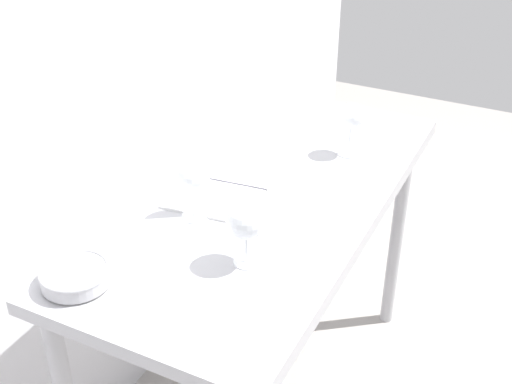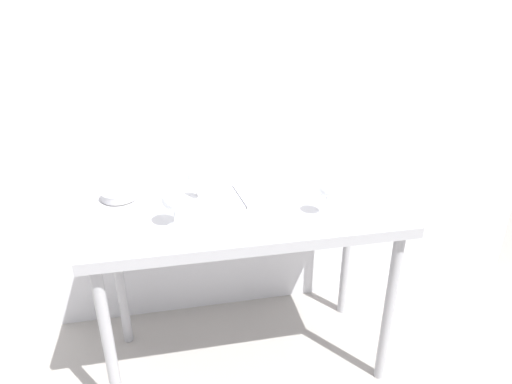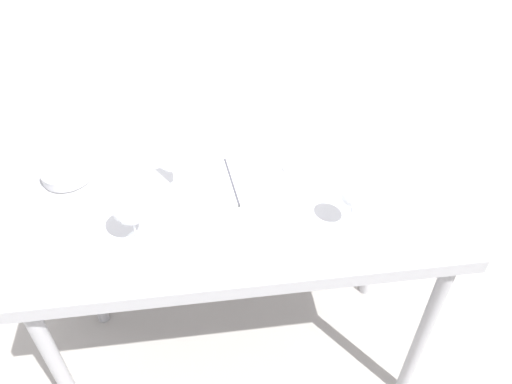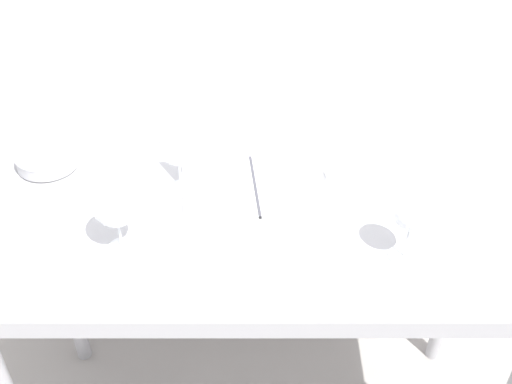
{
  "view_description": "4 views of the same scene",
  "coord_description": "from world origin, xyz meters",
  "px_view_note": "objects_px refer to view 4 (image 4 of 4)",
  "views": [
    {
      "loc": [
        -1.5,
        -0.72,
        1.92
      ],
      "look_at": [
        -0.08,
        -0.01,
        0.94
      ],
      "focal_mm": 47.22,
      "sensor_mm": 36.0,
      "label": 1
    },
    {
      "loc": [
        -0.31,
        -1.76,
        1.79
      ],
      "look_at": [
        0.05,
        0.02,
        0.97
      ],
      "focal_mm": 30.52,
      "sensor_mm": 36.0,
      "label": 2
    },
    {
      "loc": [
        -0.09,
        -1.16,
        1.98
      ],
      "look_at": [
        0.06,
        0.0,
        0.95
      ],
      "focal_mm": 34.04,
      "sensor_mm": 36.0,
      "label": 3
    },
    {
      "loc": [
        -0.01,
        -1.18,
        1.94
      ],
      "look_at": [
        -0.01,
        0.02,
        0.97
      ],
      "focal_mm": 44.67,
      "sensor_mm": 36.0,
      "label": 4
    }
  ],
  "objects_px": {
    "wine_glass_near_left": "(117,207)",
    "wine_glass_near_right": "(414,216)",
    "wine_glass_far_right": "(333,152)",
    "tasting_sheet_lower": "(425,182)",
    "tasting_bowl": "(49,158)",
    "wine_glass_far_left": "(180,149)",
    "tasting_sheet_upper": "(128,175)",
    "open_notebook": "(257,186)"
  },
  "relations": [
    {
      "from": "wine_glass_far_left",
      "to": "tasting_sheet_lower",
      "type": "relative_size",
      "value": 0.66
    },
    {
      "from": "wine_glass_far_right",
      "to": "tasting_sheet_upper",
      "type": "height_order",
      "value": "wine_glass_far_right"
    },
    {
      "from": "wine_glass_near_left",
      "to": "wine_glass_near_right",
      "type": "bearing_deg",
      "value": -2.64
    },
    {
      "from": "wine_glass_far_right",
      "to": "tasting_sheet_lower",
      "type": "xyz_separation_m",
      "value": [
        0.26,
        0.03,
        -0.12
      ]
    },
    {
      "from": "wine_glass_near_right",
      "to": "tasting_sheet_upper",
      "type": "height_order",
      "value": "wine_glass_near_right"
    },
    {
      "from": "wine_glass_far_left",
      "to": "open_notebook",
      "type": "bearing_deg",
      "value": 2.09
    },
    {
      "from": "tasting_sheet_upper",
      "to": "tasting_bowl",
      "type": "distance_m",
      "value": 0.22
    },
    {
      "from": "wine_glass_near_right",
      "to": "open_notebook",
      "type": "xyz_separation_m",
      "value": [
        -0.34,
        0.26,
        -0.12
      ]
    },
    {
      "from": "tasting_sheet_upper",
      "to": "tasting_bowl",
      "type": "height_order",
      "value": "tasting_bowl"
    },
    {
      "from": "wine_glass_near_left",
      "to": "tasting_sheet_upper",
      "type": "bearing_deg",
      "value": 97.34
    },
    {
      "from": "open_notebook",
      "to": "tasting_sheet_lower",
      "type": "distance_m",
      "value": 0.45
    },
    {
      "from": "wine_glass_near_left",
      "to": "tasting_sheet_lower",
      "type": "height_order",
      "value": "wine_glass_near_left"
    },
    {
      "from": "wine_glass_far_right",
      "to": "tasting_bowl",
      "type": "distance_m",
      "value": 0.77
    },
    {
      "from": "wine_glass_far_right",
      "to": "tasting_sheet_lower",
      "type": "distance_m",
      "value": 0.28
    },
    {
      "from": "tasting_sheet_upper",
      "to": "tasting_sheet_lower",
      "type": "xyz_separation_m",
      "value": [
        0.79,
        -0.03,
        0.0
      ]
    },
    {
      "from": "wine_glass_near_right",
      "to": "tasting_bowl",
      "type": "relative_size",
      "value": 1.03
    },
    {
      "from": "wine_glass_near_right",
      "to": "tasting_sheet_lower",
      "type": "distance_m",
      "value": 0.32
    },
    {
      "from": "tasting_sheet_upper",
      "to": "tasting_sheet_lower",
      "type": "distance_m",
      "value": 0.79
    },
    {
      "from": "wine_glass_far_right",
      "to": "wine_glass_far_left",
      "type": "bearing_deg",
      "value": 179.66
    },
    {
      "from": "wine_glass_far_right",
      "to": "tasting_bowl",
      "type": "height_order",
      "value": "wine_glass_far_right"
    },
    {
      "from": "wine_glass_near_left",
      "to": "wine_glass_far_right",
      "type": "height_order",
      "value": "wine_glass_near_left"
    },
    {
      "from": "wine_glass_near_right",
      "to": "tasting_sheet_lower",
      "type": "relative_size",
      "value": 0.64
    },
    {
      "from": "wine_glass_near_left",
      "to": "tasting_sheet_upper",
      "type": "xyz_separation_m",
      "value": [
        -0.04,
        0.28,
        -0.12
      ]
    },
    {
      "from": "wine_glass_far_left",
      "to": "tasting_bowl",
      "type": "xyz_separation_m",
      "value": [
        -0.37,
        0.1,
        -0.1
      ]
    },
    {
      "from": "wine_glass_near_left",
      "to": "tasting_bowl",
      "type": "height_order",
      "value": "wine_glass_near_left"
    },
    {
      "from": "tasting_sheet_lower",
      "to": "wine_glass_far_right",
      "type": "bearing_deg",
      "value": -167.88
    },
    {
      "from": "wine_glass_far_left",
      "to": "tasting_sheet_lower",
      "type": "bearing_deg",
      "value": 2.6
    },
    {
      "from": "wine_glass_near_left",
      "to": "tasting_sheet_upper",
      "type": "distance_m",
      "value": 0.31
    },
    {
      "from": "wine_glass_near_left",
      "to": "wine_glass_near_right",
      "type": "height_order",
      "value": "wine_glass_near_left"
    },
    {
      "from": "tasting_sheet_lower",
      "to": "wine_glass_near_left",
      "type": "bearing_deg",
      "value": -156.62
    },
    {
      "from": "wine_glass_near_left",
      "to": "wine_glass_near_right",
      "type": "relative_size",
      "value": 1.03
    },
    {
      "from": "wine_glass_far_left",
      "to": "wine_glass_near_right",
      "type": "bearing_deg",
      "value": -25.07
    },
    {
      "from": "tasting_bowl",
      "to": "wine_glass_near_left",
      "type": "bearing_deg",
      "value": -51.86
    },
    {
      "from": "wine_glass_far_left",
      "to": "wine_glass_near_left",
      "type": "relative_size",
      "value": 1.0
    },
    {
      "from": "wine_glass_far_right",
      "to": "wine_glass_near_right",
      "type": "bearing_deg",
      "value": -58.39
    },
    {
      "from": "wine_glass_far_left",
      "to": "open_notebook",
      "type": "relative_size",
      "value": 0.45
    },
    {
      "from": "wine_glass_near_right",
      "to": "wine_glass_far_right",
      "type": "relative_size",
      "value": 1.03
    },
    {
      "from": "wine_glass_near_left",
      "to": "wine_glass_far_right",
      "type": "relative_size",
      "value": 1.07
    },
    {
      "from": "open_notebook",
      "to": "tasting_sheet_lower",
      "type": "bearing_deg",
      "value": -3.22
    },
    {
      "from": "wine_glass_near_left",
      "to": "open_notebook",
      "type": "distance_m",
      "value": 0.4
    },
    {
      "from": "wine_glass_near_right",
      "to": "wine_glass_far_right",
      "type": "height_order",
      "value": "wine_glass_near_right"
    },
    {
      "from": "open_notebook",
      "to": "tasting_sheet_upper",
      "type": "relative_size",
      "value": 1.82
    }
  ]
}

